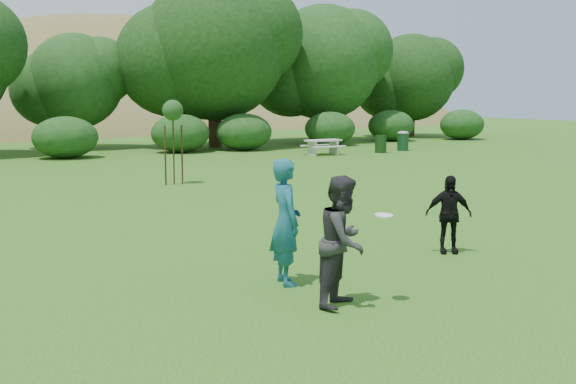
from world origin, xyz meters
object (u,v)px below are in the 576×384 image
Objects in this scene: player_teal at (286,222)px; player_grey at (343,241)px; sapling at (173,113)px; picnic_table at (323,144)px; trash_can_lidded at (403,141)px; player_black at (449,214)px; trash_can_near at (381,144)px.

player_teal reaches higher than player_grey.
sapling is (3.13, 14.42, 1.46)m from player_grey.
picnic_table is at bearing 23.73° from player_grey.
player_grey is at bearing -131.35° from trash_can_lidded.
player_black reaches higher than picnic_table.
player_teal is at bearing -143.34° from player_black.
trash_can_lidded is (19.00, 21.59, -0.42)m from player_grey.
player_grey is 1.82× the size of trash_can_lidded.
trash_can_near is (13.40, 19.31, -0.31)m from player_black.
trash_can_lidded is (15.87, 7.17, -1.88)m from sapling.
trash_can_lidded is (1.85, 0.46, 0.09)m from trash_can_near.
trash_can_lidded is at bearing 24.31° from sapling.
player_grey is at bearing -122.88° from player_black.
player_black is (3.75, 1.82, -0.20)m from player_grey.
player_black is at bearing -87.17° from sapling.
player_black is 0.84× the size of picnic_table.
player_grey is 1.06× the size of picnic_table.
player_black reaches higher than trash_can_near.
player_teal is at bearing -131.26° from trash_can_near.
player_teal reaches higher than trash_can_near.
picnic_table is (-3.24, 0.48, 0.07)m from trash_can_near.
player_black is at bearing -117.17° from picnic_table.
trash_can_near is 0.32× the size of sapling.
player_teal is 0.72× the size of sapling.
player_teal reaches higher than picnic_table.
player_grey is at bearing -129.06° from trash_can_near.
player_teal is at bearing -133.50° from trash_can_lidded.
picnic_table is at bearing 33.70° from sapling.
player_grey is 14.83m from sapling.
trash_can_lidded is at bearing -31.70° from player_teal.
player_teal is 1.14× the size of picnic_table.
player_teal is 24.56m from picnic_table.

